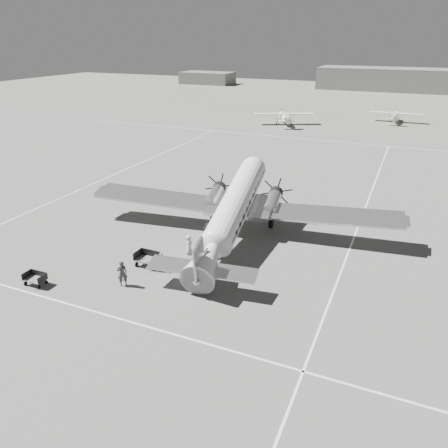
% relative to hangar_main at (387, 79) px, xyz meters
% --- Properties ---
extents(ground, '(260.00, 260.00, 0.00)m').
position_rel_hangar_main_xyz_m(ground, '(-5.00, -120.00, -3.30)').
color(ground, slate).
rests_on(ground, ground).
extents(taxi_line_near, '(60.00, 0.15, 0.01)m').
position_rel_hangar_main_xyz_m(taxi_line_near, '(-5.00, -134.00, -3.29)').
color(taxi_line_near, silver).
rests_on(taxi_line_near, ground).
extents(taxi_line_right, '(0.15, 80.00, 0.01)m').
position_rel_hangar_main_xyz_m(taxi_line_right, '(7.00, -120.00, -3.29)').
color(taxi_line_right, silver).
rests_on(taxi_line_right, ground).
extents(taxi_line_left, '(0.15, 60.00, 0.01)m').
position_rel_hangar_main_xyz_m(taxi_line_left, '(-23.00, -110.00, -3.29)').
color(taxi_line_left, silver).
rests_on(taxi_line_left, ground).
extents(taxi_line_horizon, '(90.00, 0.15, 0.01)m').
position_rel_hangar_main_xyz_m(taxi_line_horizon, '(-5.00, -80.00, -3.29)').
color(taxi_line_horizon, silver).
rests_on(taxi_line_horizon, ground).
extents(grass_infield, '(260.00, 90.00, 0.01)m').
position_rel_hangar_main_xyz_m(grass_infield, '(-5.00, -25.00, -3.30)').
color(grass_infield, '#646254').
rests_on(grass_infield, ground).
extents(hangar_main, '(42.00, 14.00, 6.60)m').
position_rel_hangar_main_xyz_m(hangar_main, '(0.00, 0.00, 0.00)').
color(hangar_main, slate).
rests_on(hangar_main, ground).
extents(shed_secondary, '(18.00, 10.00, 4.00)m').
position_rel_hangar_main_xyz_m(shed_secondary, '(-60.00, -5.00, -1.30)').
color(shed_secondary, '#595959').
rests_on(shed_secondary, ground).
extents(dc3_airliner, '(29.78, 22.51, 5.25)m').
position_rel_hangar_main_xyz_m(dc3_airliner, '(-2.31, -120.80, -0.68)').
color(dc3_airliner, '#BDBDC0').
rests_on(dc3_airliner, ground).
extents(light_plane_left, '(14.48, 13.45, 2.40)m').
position_rel_hangar_main_xyz_m(light_plane_left, '(-13.04, -69.21, -2.10)').
color(light_plane_left, silver).
rests_on(light_plane_left, ground).
extents(light_plane_right, '(10.14, 8.23, 2.10)m').
position_rel_hangar_main_xyz_m(light_plane_right, '(6.42, -58.09, -2.25)').
color(light_plane_right, silver).
rests_on(light_plane_right, ground).
extents(baggage_cart_near, '(1.95, 1.39, 1.09)m').
position_rel_hangar_main_xyz_m(baggage_cart_near, '(-6.40, -127.62, -2.75)').
color(baggage_cart_near, '#595959').
rests_on(baggage_cart_near, ground).
extents(baggage_cart_far, '(1.56, 1.11, 0.87)m').
position_rel_hangar_main_xyz_m(baggage_cart_far, '(-12.06, -133.01, -2.86)').
color(baggage_cart_far, '#595959').
rests_on(baggage_cart_far, ground).
extents(ground_crew, '(0.81, 0.79, 1.88)m').
position_rel_hangar_main_xyz_m(ground_crew, '(-6.47, -130.66, -2.36)').
color(ground_crew, '#303030').
rests_on(ground_crew, ground).
extents(ramp_agent, '(0.85, 0.90, 1.48)m').
position_rel_hangar_main_xyz_m(ramp_agent, '(-5.01, -127.84, -2.56)').
color(ramp_agent, beige).
rests_on(ramp_agent, ground).
extents(passenger, '(0.72, 0.89, 1.59)m').
position_rel_hangar_main_xyz_m(passenger, '(-4.50, -124.65, -2.51)').
color(passenger, '#AEAEAB').
rests_on(passenger, ground).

